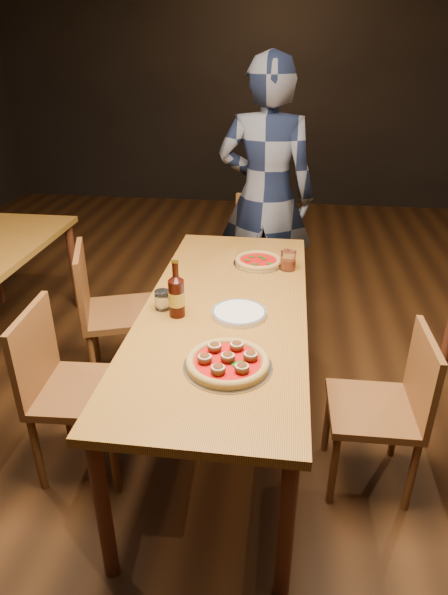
# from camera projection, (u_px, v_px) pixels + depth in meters

# --- Properties ---
(ground) EXTENTS (9.00, 9.00, 0.00)m
(ground) POSITION_uv_depth(u_px,v_px,m) (225.00, 423.00, 2.81)
(ground) COLOR black
(room_shell) EXTENTS (9.00, 9.00, 9.00)m
(room_shell) POSITION_uv_depth(u_px,v_px,m) (226.00, 59.00, 1.97)
(room_shell) COLOR black
(room_shell) RESTS_ON ground
(table_main) EXTENTS (0.80, 2.00, 0.75)m
(table_main) POSITION_uv_depth(u_px,v_px,m) (225.00, 318.00, 2.50)
(table_main) COLOR brown
(table_main) RESTS_ON ground
(chair_main_nw) EXTENTS (0.44, 0.44, 0.90)m
(chair_main_nw) POSITION_uv_depth(u_px,v_px,m) (82.00, 390.00, 2.35)
(chair_main_nw) COLOR brown
(chair_main_nw) RESTS_ON ground
(chair_main_sw) EXTENTS (0.55, 0.55, 0.92)m
(chair_main_sw) POSITION_uv_depth(u_px,v_px,m) (121.00, 312.00, 3.01)
(chair_main_sw) COLOR brown
(chair_main_sw) RESTS_ON ground
(chair_main_e) EXTENTS (0.41, 0.41, 0.85)m
(chair_main_e) POSITION_uv_depth(u_px,v_px,m) (373.00, 408.00, 2.26)
(chair_main_e) COLOR brown
(chair_main_e) RESTS_ON ground
(chair_end) EXTENTS (0.60, 0.60, 0.96)m
(chair_end) POSITION_uv_depth(u_px,v_px,m) (248.00, 263.00, 3.65)
(chair_end) COLOR brown
(chair_end) RESTS_ON ground
(pizza_meatball) EXTENTS (0.36, 0.36, 0.07)m
(pizza_meatball) POSITION_uv_depth(u_px,v_px,m) (228.00, 362.00, 1.99)
(pizza_meatball) COLOR #B7B7BF
(pizza_meatball) RESTS_ON table_main
(pizza_margherita) EXTENTS (0.29, 0.29, 0.04)m
(pizza_margherita) POSITION_uv_depth(u_px,v_px,m) (258.00, 261.00, 2.93)
(pizza_margherita) COLOR #B7B7BF
(pizza_margherita) RESTS_ON table_main
(plate_stack) EXTENTS (0.26, 0.26, 0.02)m
(plate_stack) POSITION_uv_depth(u_px,v_px,m) (239.00, 313.00, 2.37)
(plate_stack) COLOR white
(plate_stack) RESTS_ON table_main
(beer_bottle) EXTENTS (0.08, 0.08, 0.27)m
(beer_bottle) POSITION_uv_depth(u_px,v_px,m) (177.00, 297.00, 2.33)
(beer_bottle) COLOR black
(beer_bottle) RESTS_ON table_main
(water_glass) EXTENTS (0.08, 0.08, 0.09)m
(water_glass) POSITION_uv_depth(u_px,v_px,m) (162.00, 300.00, 2.42)
(water_glass) COLOR white
(water_glass) RESTS_ON table_main
(amber_glass) EXTENTS (0.09, 0.09, 0.11)m
(amber_glass) POSITION_uv_depth(u_px,v_px,m) (288.00, 260.00, 2.85)
(amber_glass) COLOR #913010
(amber_glass) RESTS_ON table_main
(diner) EXTENTS (0.73, 0.51, 1.89)m
(diner) POSITION_uv_depth(u_px,v_px,m) (266.00, 197.00, 3.52)
(diner) COLOR black
(diner) RESTS_ON ground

